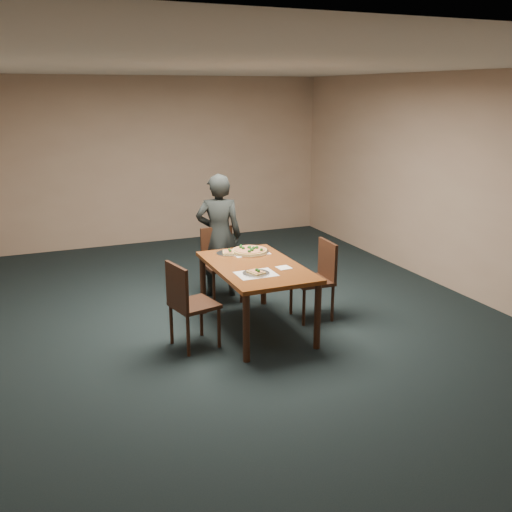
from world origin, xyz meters
name	(u,v)px	position (x,y,z in m)	size (l,w,h in m)	color
ground	(241,322)	(0.00, 0.00, 0.00)	(8.00, 8.00, 0.00)	black
room_shell	(240,171)	(0.00, 0.00, 1.74)	(8.00, 8.00, 8.00)	tan
dining_table	(256,273)	(0.08, -0.25, 0.66)	(0.90, 1.50, 0.75)	#5A2C12
chair_far	(220,259)	(0.05, 0.85, 0.52)	(0.43, 0.43, 0.91)	black
chair_left	(187,300)	(-0.74, -0.41, 0.52)	(0.50, 0.50, 0.91)	black
chair_right	(318,275)	(0.88, -0.19, 0.52)	(0.44, 0.44, 0.91)	black
diner	(219,236)	(0.08, 0.98, 0.79)	(0.58, 0.38, 1.58)	black
placemat_main	(250,252)	(0.20, 0.24, 0.75)	(0.42, 0.32, 0.00)	white
placemat_near	(256,274)	(-0.04, -0.54, 0.75)	(0.40, 0.30, 0.00)	white
pizza_pan	(250,251)	(0.20, 0.24, 0.77)	(0.45, 0.45, 0.07)	silver
slice_plate_near	(256,273)	(-0.04, -0.54, 0.76)	(0.28, 0.28, 0.06)	silver
slice_plate_far	(229,253)	(-0.04, 0.28, 0.76)	(0.28, 0.28, 0.06)	silver
napkin	(284,268)	(0.31, -0.46, 0.75)	(0.14, 0.14, 0.01)	white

